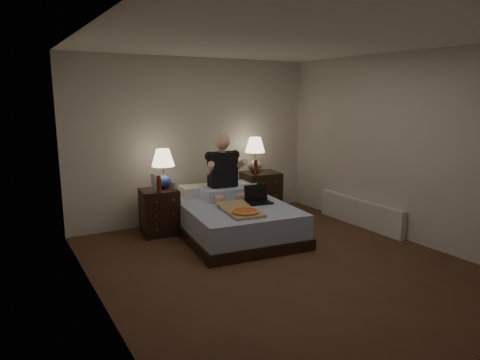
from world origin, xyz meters
TOP-DOWN VIEW (x-y plane):
  - floor at (0.00, 0.00)m, footprint 4.00×4.50m
  - ceiling at (0.00, 0.00)m, footprint 4.00×4.50m
  - wall_back at (0.00, 2.25)m, footprint 4.00×0.00m
  - wall_left at (-2.00, 0.00)m, footprint 0.00×4.50m
  - wall_right at (2.00, 0.00)m, footprint 0.00×4.50m
  - bed at (0.06, 1.16)m, footprint 1.59×1.99m
  - nightstand_left at (-0.80, 1.78)m, footprint 0.54×0.49m
  - nightstand_right at (0.94, 1.84)m, footprint 0.62×0.57m
  - lamp_left at (-0.71, 1.81)m, footprint 0.41×0.41m
  - lamp_right at (0.89, 1.93)m, footprint 0.37×0.37m
  - water_bottle at (-0.89, 1.70)m, footprint 0.07×0.07m
  - soda_can at (-0.61, 1.69)m, footprint 0.07×0.07m
  - beer_bottle_left at (-0.85, 1.61)m, footprint 0.06×0.06m
  - beer_bottle_right at (0.78, 1.74)m, footprint 0.06×0.06m
  - person at (0.11, 1.55)m, footprint 0.70×0.58m
  - laptop at (0.38, 1.02)m, footprint 0.38×0.33m
  - pizza_box at (-0.10, 0.60)m, footprint 0.50×0.81m
  - radiator at (1.93, 0.62)m, footprint 0.10×1.60m

SIDE VIEW (x-z plane):
  - floor at x=0.00m, z-range 0.00..0.00m
  - radiator at x=1.93m, z-range 0.00..0.40m
  - bed at x=0.06m, z-range 0.00..0.46m
  - nightstand_left at x=-0.80m, z-range 0.00..0.64m
  - nightstand_right at x=0.94m, z-range 0.00..0.72m
  - pizza_box at x=-0.10m, z-range 0.46..0.54m
  - laptop at x=0.38m, z-range 0.46..0.70m
  - soda_can at x=-0.61m, z-range 0.64..0.74m
  - beer_bottle_left at x=-0.85m, z-range 0.64..0.87m
  - water_bottle at x=-0.89m, z-range 0.64..0.89m
  - beer_bottle_right at x=0.78m, z-range 0.72..0.95m
  - lamp_left at x=-0.71m, z-range 0.64..1.20m
  - person at x=0.11m, z-range 0.46..1.39m
  - lamp_right at x=0.89m, z-range 0.72..1.28m
  - wall_back at x=0.00m, z-range 0.00..2.50m
  - wall_left at x=-2.00m, z-range 0.00..2.50m
  - wall_right at x=2.00m, z-range 0.00..2.50m
  - ceiling at x=0.00m, z-range 2.50..2.50m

